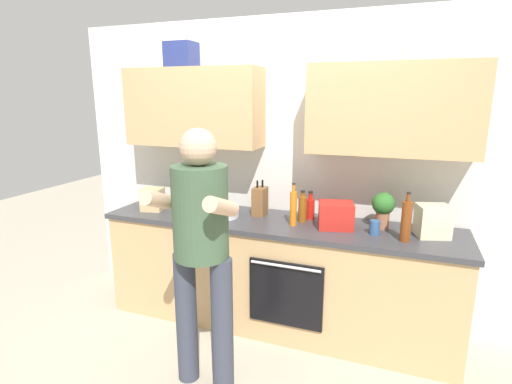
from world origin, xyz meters
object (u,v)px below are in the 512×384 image
at_px(mixing_bowl, 223,212).
at_px(grocery_bag_crisps, 336,215).
at_px(bottle_oil, 195,199).
at_px(bottle_syrup, 302,208).
at_px(bottle_water, 175,197).
at_px(person_standing, 201,241).
at_px(knife_block, 260,201).
at_px(cup_tea, 375,227).
at_px(grocery_bag_rice, 433,221).
at_px(potted_herb, 383,207).
at_px(bottle_soda, 179,198).
at_px(bottle_vinegar, 406,221).
at_px(bottle_juice, 293,208).
at_px(grocery_bag_bread, 153,199).
at_px(bottle_hotsauce, 310,208).

height_order(mixing_bowl, grocery_bag_crisps, grocery_bag_crisps).
height_order(bottle_oil, bottle_syrup, bottle_syrup).
bearing_deg(bottle_oil, bottle_water, 173.34).
bearing_deg(mixing_bowl, grocery_bag_crisps, 2.88).
bearing_deg(person_standing, bottle_syrup, 65.88).
xyz_separation_m(mixing_bowl, knife_block, (0.27, 0.15, 0.08)).
height_order(cup_tea, grocery_bag_rice, grocery_bag_rice).
bearing_deg(person_standing, mixing_bowl, 106.17).
bearing_deg(potted_herb, mixing_bowl, -172.72).
bearing_deg(bottle_soda, cup_tea, 0.50).
bearing_deg(bottle_syrup, bottle_oil, 178.47).
distance_m(bottle_vinegar, bottle_juice, 0.81).
xyz_separation_m(person_standing, grocery_bag_bread, (-0.89, 0.77, -0.01)).
bearing_deg(cup_tea, bottle_water, 174.72).
distance_m(bottle_hotsauce, potted_herb, 0.57).
bearing_deg(bottle_hotsauce, cup_tea, -21.89).
bearing_deg(bottle_hotsauce, bottle_syrup, -111.55).
bearing_deg(bottle_water, grocery_bag_bread, -119.55).
distance_m(potted_herb, grocery_bag_crisps, 0.35).
bearing_deg(mixing_bowl, bottle_hotsauce, 16.40).
height_order(grocery_bag_rice, grocery_bag_bread, grocery_bag_rice).
bearing_deg(bottle_juice, bottle_syrup, 69.43).
bearing_deg(bottle_oil, bottle_juice, -8.68).
bearing_deg(cup_tea, person_standing, -140.33).
relative_size(bottle_hotsauce, grocery_bag_crisps, 0.90).
relative_size(bottle_hotsauce, grocery_bag_rice, 1.01).
height_order(bottle_vinegar, mixing_bowl, bottle_vinegar).
bearing_deg(knife_block, cup_tea, -9.67).
bearing_deg(mixing_bowl, person_standing, -73.83).
bearing_deg(bottle_syrup, bottle_juice, -110.57).
height_order(bottle_soda, grocery_bag_rice, bottle_soda).
bearing_deg(knife_block, bottle_water, 179.83).
distance_m(bottle_juice, cup_tea, 0.61).
bearing_deg(mixing_bowl, knife_block, 29.27).
distance_m(person_standing, bottle_syrup, 1.00).
bearing_deg(bottle_juice, potted_herb, 14.99).
distance_m(person_standing, bottle_oil, 1.10).
xyz_separation_m(knife_block, grocery_bag_rice, (1.32, -0.06, -0.01)).
bearing_deg(person_standing, bottle_soda, 128.72).
relative_size(bottle_vinegar, bottle_juice, 1.04).
bearing_deg(grocery_bag_crisps, knife_block, 170.75).
bearing_deg(grocery_bag_rice, grocery_bag_crisps, -176.07).
relative_size(bottle_oil, potted_herb, 0.80).
xyz_separation_m(mixing_bowl, grocery_bag_crisps, (0.92, 0.05, 0.05)).
height_order(bottle_oil, knife_block, knife_block).
xyz_separation_m(knife_block, grocery_bag_bread, (-0.92, -0.19, -0.02)).
distance_m(bottle_water, bottle_soda, 0.23).
height_order(person_standing, bottle_hotsauce, person_standing).
xyz_separation_m(bottle_oil, bottle_syrup, (0.98, -0.03, 0.02)).
relative_size(bottle_water, bottle_hotsauce, 0.99).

